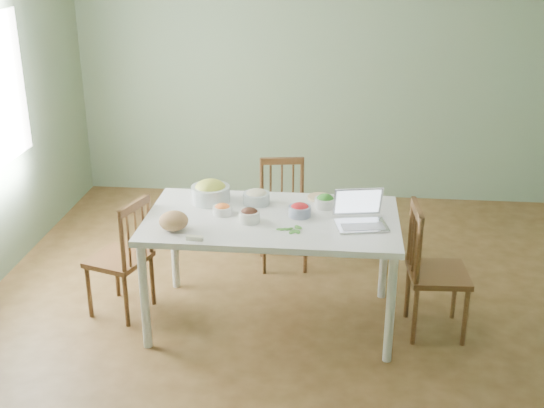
# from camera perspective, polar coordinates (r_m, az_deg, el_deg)

# --- Properties ---
(floor) EXTENTS (5.00, 5.00, 0.00)m
(floor) POSITION_cam_1_polar(r_m,az_deg,el_deg) (5.36, 2.44, -8.81)
(floor) COLOR #483014
(floor) RESTS_ON ground
(wall_back) EXTENTS (5.00, 0.00, 2.70)m
(wall_back) POSITION_cam_1_polar(r_m,az_deg,el_deg) (7.24, 3.88, 10.81)
(wall_back) COLOR #677D5D
(wall_back) RESTS_ON ground
(wall_front) EXTENTS (5.00, 0.00, 2.70)m
(wall_front) POSITION_cam_1_polar(r_m,az_deg,el_deg) (2.53, -0.68, -11.28)
(wall_front) COLOR #677D5D
(wall_front) RESTS_ON ground
(dining_table) EXTENTS (1.76, 0.99, 0.83)m
(dining_table) POSITION_cam_1_polar(r_m,az_deg,el_deg) (5.06, -0.00, -5.40)
(dining_table) COLOR white
(dining_table) RESTS_ON floor
(chair_far) EXTENTS (0.46, 0.44, 0.91)m
(chair_far) POSITION_cam_1_polar(r_m,az_deg,el_deg) (5.88, 0.92, -0.95)
(chair_far) COLOR #331E10
(chair_far) RESTS_ON floor
(chair_left) EXTENTS (0.49, 0.50, 0.91)m
(chair_left) POSITION_cam_1_polar(r_m,az_deg,el_deg) (5.29, -12.39, -4.17)
(chair_left) COLOR #331E10
(chair_left) RESTS_ON floor
(chair_right) EXTENTS (0.43, 0.45, 0.96)m
(chair_right) POSITION_cam_1_polar(r_m,az_deg,el_deg) (5.04, 13.41, -5.31)
(chair_right) COLOR #331E10
(chair_right) RESTS_ON floor
(bread_boule) EXTENTS (0.24, 0.24, 0.13)m
(bread_boule) POSITION_cam_1_polar(r_m,az_deg,el_deg) (4.71, -8.01, -1.36)
(bread_boule) COLOR tan
(bread_boule) RESTS_ON dining_table
(butter_stick) EXTENTS (0.11, 0.04, 0.03)m
(butter_stick) POSITION_cam_1_polar(r_m,az_deg,el_deg) (4.56, -6.32, -2.77)
(butter_stick) COLOR white
(butter_stick) RESTS_ON dining_table
(bowl_squash) EXTENTS (0.35, 0.35, 0.16)m
(bowl_squash) POSITION_cam_1_polar(r_m,az_deg,el_deg) (5.15, -5.03, 1.03)
(bowl_squash) COLOR gold
(bowl_squash) RESTS_ON dining_table
(bowl_carrot) EXTENTS (0.16, 0.16, 0.08)m
(bowl_carrot) POSITION_cam_1_polar(r_m,az_deg,el_deg) (4.94, -4.06, -0.42)
(bowl_carrot) COLOR orange
(bowl_carrot) RESTS_ON dining_table
(bowl_onion) EXTENTS (0.25, 0.25, 0.11)m
(bowl_onion) POSITION_cam_1_polar(r_m,az_deg,el_deg) (5.11, -1.28, 0.60)
(bowl_onion) COLOR #E8E7C3
(bowl_onion) RESTS_ON dining_table
(bowl_mushroom) EXTENTS (0.17, 0.17, 0.10)m
(bowl_mushroom) POSITION_cam_1_polar(r_m,az_deg,el_deg) (4.80, -1.86, -0.92)
(bowl_mushroom) COLOR #461A12
(bowl_mushroom) RESTS_ON dining_table
(bowl_redpep) EXTENTS (0.20, 0.20, 0.09)m
(bowl_redpep) POSITION_cam_1_polar(r_m,az_deg,el_deg) (4.89, 2.27, -0.48)
(bowl_redpep) COLOR red
(bowl_redpep) RESTS_ON dining_table
(bowl_broccoli) EXTENTS (0.20, 0.20, 0.10)m
(bowl_broccoli) POSITION_cam_1_polar(r_m,az_deg,el_deg) (5.06, 4.35, 0.24)
(bowl_broccoli) COLOR #136918
(bowl_broccoli) RESTS_ON dining_table
(flatbread) EXTENTS (0.22, 0.22, 0.02)m
(flatbread) POSITION_cam_1_polar(r_m,az_deg,el_deg) (5.23, 3.90, 0.54)
(flatbread) COLOR #C6B091
(flatbread) RESTS_ON dining_table
(basil_bunch) EXTENTS (0.19, 0.19, 0.02)m
(basil_bunch) POSITION_cam_1_polar(r_m,az_deg,el_deg) (4.68, 1.40, -2.00)
(basil_bunch) COLOR #1F5011
(basil_bunch) RESTS_ON dining_table
(laptop) EXTENTS (0.39, 0.36, 0.23)m
(laptop) POSITION_cam_1_polar(r_m,az_deg,el_deg) (4.73, 7.38, -0.56)
(laptop) COLOR silver
(laptop) RESTS_ON dining_table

